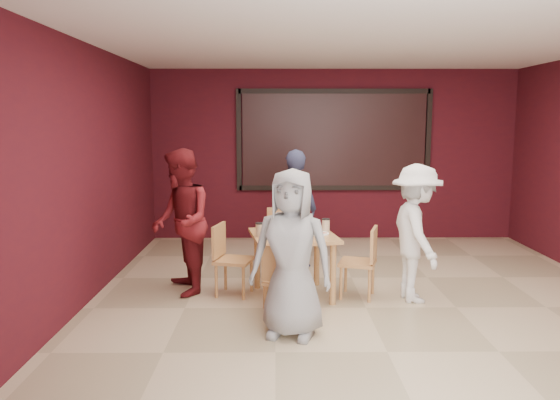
{
  "coord_description": "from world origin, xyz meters",
  "views": [
    {
      "loc": [
        -0.96,
        -5.55,
        1.96
      ],
      "look_at": [
        -0.91,
        0.4,
        1.1
      ],
      "focal_mm": 35.0,
      "sensor_mm": 36.0,
      "label": 1
    }
  ],
  "objects_px": {
    "chair_right": "(364,258)",
    "diner_back": "(295,208)",
    "dining_table": "(293,241)",
    "chair_front": "(283,277)",
    "chair_left": "(228,255)",
    "diner_front": "(292,253)",
    "diner_right": "(416,233)",
    "chair_back": "(284,239)",
    "diner_left": "(181,222)"
  },
  "relations": [
    {
      "from": "chair_right",
      "to": "diner_back",
      "type": "xyz_separation_m",
      "value": [
        -0.71,
        1.35,
        0.34
      ]
    },
    {
      "from": "dining_table",
      "to": "chair_front",
      "type": "distance_m",
      "value": 0.79
    },
    {
      "from": "chair_left",
      "to": "diner_front",
      "type": "xyz_separation_m",
      "value": [
        0.68,
        -1.2,
        0.32
      ]
    },
    {
      "from": "dining_table",
      "to": "diner_front",
      "type": "height_order",
      "value": "diner_front"
    },
    {
      "from": "dining_table",
      "to": "diner_right",
      "type": "height_order",
      "value": "diner_right"
    },
    {
      "from": "chair_right",
      "to": "diner_back",
      "type": "distance_m",
      "value": 1.56
    },
    {
      "from": "chair_front",
      "to": "diner_back",
      "type": "relative_size",
      "value": 0.49
    },
    {
      "from": "dining_table",
      "to": "chair_right",
      "type": "xyz_separation_m",
      "value": [
        0.78,
        -0.06,
        -0.18
      ]
    },
    {
      "from": "chair_left",
      "to": "chair_back",
      "type": "bearing_deg",
      "value": 47.28
    },
    {
      "from": "dining_table",
      "to": "chair_back",
      "type": "distance_m",
      "value": 0.79
    },
    {
      "from": "diner_right",
      "to": "chair_right",
      "type": "bearing_deg",
      "value": 75.76
    },
    {
      "from": "chair_front",
      "to": "chair_right",
      "type": "height_order",
      "value": "chair_right"
    },
    {
      "from": "diner_back",
      "to": "diner_left",
      "type": "bearing_deg",
      "value": 57.36
    },
    {
      "from": "chair_back",
      "to": "diner_back",
      "type": "relative_size",
      "value": 0.55
    },
    {
      "from": "chair_front",
      "to": "diner_left",
      "type": "relative_size",
      "value": 0.47
    },
    {
      "from": "dining_table",
      "to": "diner_front",
      "type": "distance_m",
      "value": 1.15
    },
    {
      "from": "chair_front",
      "to": "diner_right",
      "type": "height_order",
      "value": "diner_right"
    },
    {
      "from": "chair_left",
      "to": "diner_front",
      "type": "height_order",
      "value": "diner_front"
    },
    {
      "from": "dining_table",
      "to": "diner_right",
      "type": "distance_m",
      "value": 1.35
    },
    {
      "from": "chair_front",
      "to": "chair_left",
      "type": "relative_size",
      "value": 0.96
    },
    {
      "from": "diner_right",
      "to": "chair_left",
      "type": "bearing_deg",
      "value": 79.12
    },
    {
      "from": "chair_back",
      "to": "chair_right",
      "type": "relative_size",
      "value": 1.09
    },
    {
      "from": "dining_table",
      "to": "chair_front",
      "type": "relative_size",
      "value": 1.34
    },
    {
      "from": "diner_front",
      "to": "diner_back",
      "type": "relative_size",
      "value": 0.97
    },
    {
      "from": "chair_right",
      "to": "diner_right",
      "type": "relative_size",
      "value": 0.53
    },
    {
      "from": "chair_back",
      "to": "chair_right",
      "type": "height_order",
      "value": "chair_back"
    },
    {
      "from": "chair_left",
      "to": "chair_right",
      "type": "xyz_separation_m",
      "value": [
        1.52,
        -0.13,
        -0.01
      ]
    },
    {
      "from": "diner_left",
      "to": "diner_right",
      "type": "bearing_deg",
      "value": 66.33
    },
    {
      "from": "diner_back",
      "to": "chair_right",
      "type": "bearing_deg",
      "value": 134.21
    },
    {
      "from": "chair_right",
      "to": "dining_table",
      "type": "bearing_deg",
      "value": 175.68
    },
    {
      "from": "chair_right",
      "to": "diner_back",
      "type": "height_order",
      "value": "diner_back"
    },
    {
      "from": "chair_front",
      "to": "chair_back",
      "type": "distance_m",
      "value": 1.52
    },
    {
      "from": "chair_left",
      "to": "chair_right",
      "type": "relative_size",
      "value": 1.01
    },
    {
      "from": "chair_left",
      "to": "diner_left",
      "type": "relative_size",
      "value": 0.49
    },
    {
      "from": "chair_left",
      "to": "diner_back",
      "type": "bearing_deg",
      "value": 56.6
    },
    {
      "from": "chair_back",
      "to": "diner_front",
      "type": "xyz_separation_m",
      "value": [
        0.04,
        -1.9,
        0.28
      ]
    },
    {
      "from": "chair_front",
      "to": "diner_right",
      "type": "bearing_deg",
      "value": 22.6
    },
    {
      "from": "dining_table",
      "to": "diner_back",
      "type": "distance_m",
      "value": 1.3
    },
    {
      "from": "diner_right",
      "to": "diner_front",
      "type": "bearing_deg",
      "value": 120.59
    },
    {
      "from": "chair_back",
      "to": "chair_left",
      "type": "distance_m",
      "value": 0.95
    },
    {
      "from": "diner_left",
      "to": "diner_right",
      "type": "xyz_separation_m",
      "value": [
        2.6,
        -0.27,
        -0.08
      ]
    },
    {
      "from": "diner_back",
      "to": "dining_table",
      "type": "bearing_deg",
      "value": 103.21
    },
    {
      "from": "chair_front",
      "to": "chair_right",
      "type": "relative_size",
      "value": 0.97
    },
    {
      "from": "diner_left",
      "to": "diner_front",
      "type": "bearing_deg",
      "value": 26.28
    },
    {
      "from": "chair_left",
      "to": "diner_back",
      "type": "height_order",
      "value": "diner_back"
    },
    {
      "from": "chair_right",
      "to": "diner_back",
      "type": "bearing_deg",
      "value": 117.99
    },
    {
      "from": "diner_front",
      "to": "diner_right",
      "type": "relative_size",
      "value": 1.03
    },
    {
      "from": "chair_right",
      "to": "diner_back",
      "type": "relative_size",
      "value": 0.5
    },
    {
      "from": "dining_table",
      "to": "diner_back",
      "type": "relative_size",
      "value": 0.65
    },
    {
      "from": "diner_back",
      "to": "diner_right",
      "type": "xyz_separation_m",
      "value": [
        1.26,
        -1.44,
        -0.04
      ]
    }
  ]
}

